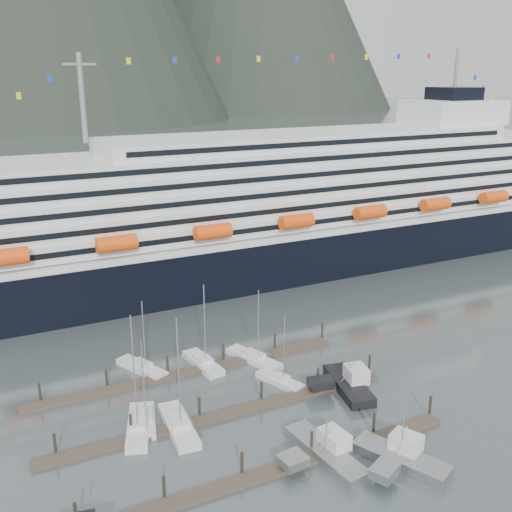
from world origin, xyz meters
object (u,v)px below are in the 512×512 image
object	(u,v)px
sailboat_h	(280,381)
trawler_c	(325,451)
sailboat_f	(203,363)
sailboat_c	(179,426)
trawler_d	(400,458)
sailboat_b	(138,427)
sailboat_a	(146,421)
trawler_e	(348,384)
sailboat_g	(254,359)
sailboat_e	(142,368)
cruise_ship	(274,216)

from	to	relation	value
sailboat_h	trawler_c	distance (m)	17.94
sailboat_f	trawler_c	size ratio (longest dim) A/B	1.11
sailboat_c	trawler_d	world-z (taller)	sailboat_c
trawler_d	sailboat_b	bearing A→B (deg)	26.08
sailboat_f	sailboat_h	world-z (taller)	sailboat_f
sailboat_a	trawler_c	world-z (taller)	sailboat_a
sailboat_h	trawler_e	bearing A→B (deg)	-146.88
sailboat_a	trawler_d	bearing A→B (deg)	-116.45
sailboat_b	trawler_c	bearing A→B (deg)	-111.69
sailboat_a	sailboat_h	bearing A→B (deg)	-70.86
sailboat_g	sailboat_e	bearing A→B (deg)	54.68
sailboat_c	sailboat_a	bearing A→B (deg)	51.59
sailboat_a	trawler_d	xyz separation A→B (m)	(23.75, -20.99, 0.47)
sailboat_c	cruise_ship	bearing A→B (deg)	-34.19
trawler_d	trawler_e	world-z (taller)	trawler_e
sailboat_a	cruise_ship	bearing A→B (deg)	-27.31
sailboat_f	sailboat_a	bearing A→B (deg)	126.35
cruise_ship	sailboat_h	bearing A→B (deg)	-117.15
sailboat_f	sailboat_g	distance (m)	7.92
sailboat_f	trawler_d	world-z (taller)	sailboat_f
sailboat_h	trawler_d	xyz separation A→B (m)	(3.50, -22.45, 0.47)
cruise_ship	sailboat_b	bearing A→B (deg)	-132.56
sailboat_b	sailboat_g	world-z (taller)	sailboat_b
sailboat_h	sailboat_e	bearing A→B (deg)	33.03
cruise_ship	sailboat_h	size ratio (longest dim) A/B	18.48
sailboat_c	trawler_e	xyz separation A→B (m)	(24.68, -1.29, 0.46)
sailboat_a	sailboat_c	xyz separation A→B (m)	(3.33, -3.07, 0.05)
cruise_ship	sailboat_g	size ratio (longest dim) A/B	16.86
sailboat_e	trawler_e	xyz separation A→B (m)	(24.53, -18.41, 0.51)
sailboat_g	trawler_d	distance (m)	30.55
sailboat_h	cruise_ship	bearing A→B (deg)	-47.20
trawler_c	trawler_e	distance (m)	16.36
sailboat_g	trawler_e	size ratio (longest dim) A/B	1.08
sailboat_h	trawler_c	size ratio (longest dim) A/B	0.90
sailboat_a	trawler_e	xyz separation A→B (m)	(28.01, -4.35, 0.51)
cruise_ship	sailboat_b	distance (m)	68.85
sailboat_g	sailboat_h	world-z (taller)	sailboat_g
trawler_e	sailboat_f	bearing A→B (deg)	57.00
cruise_ship	sailboat_e	xyz separation A→B (m)	(-41.16, -34.95, -11.64)
sailboat_f	trawler_c	world-z (taller)	sailboat_f
sailboat_a	trawler_d	world-z (taller)	sailboat_a
sailboat_g	trawler_c	distance (m)	25.65
cruise_ship	sailboat_a	bearing A→B (deg)	-132.32
trawler_c	sailboat_a	bearing A→B (deg)	40.09
sailboat_g	trawler_c	xyz separation A→B (m)	(-3.32, -25.43, 0.42)
cruise_ship	trawler_c	size ratio (longest dim) A/B	16.71
sailboat_e	sailboat_h	world-z (taller)	sailboat_e
sailboat_a	sailboat_b	xyz separation A→B (m)	(-1.27, -0.97, 0.04)
sailboat_c	trawler_d	size ratio (longest dim) A/B	1.39
cruise_ship	sailboat_a	distance (m)	67.30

